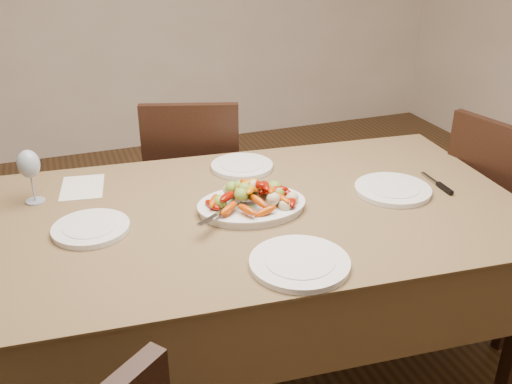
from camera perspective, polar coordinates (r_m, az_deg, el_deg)
The scene contains 13 objects.
dining_table at distance 2.15m, azimuth -0.00°, elevation -10.65°, with size 1.84×1.04×0.76m, color brown.
chair_far at distance 2.78m, azimuth -6.06°, elevation 0.49°, with size 0.42×0.42×0.95m, color black, non-canonical shape.
chair_right at distance 2.69m, azimuth 24.04°, elevation -2.69°, with size 0.42×0.42×0.95m, color black, non-canonical shape.
serving_platter at distance 1.93m, azimuth -0.43°, elevation -1.52°, with size 0.36×0.26×0.02m, color white.
roasted_vegetables at distance 1.91m, azimuth -0.44°, elevation 0.01°, with size 0.29×0.20×0.09m, color #780C02, non-canonical shape.
serving_spoon at distance 1.87m, azimuth -2.07°, elevation -1.26°, with size 0.28×0.06×0.03m, color #9EA0A8, non-canonical shape.
plate_left at distance 1.88m, azimuth -16.18°, elevation -3.54°, with size 0.24×0.24×0.02m, color white.
plate_right at distance 2.12m, azimuth 13.51°, elevation 0.22°, with size 0.27×0.27×0.02m, color white.
plate_far at distance 2.25m, azimuth -1.41°, elevation 2.57°, with size 0.24×0.24×0.02m, color white.
plate_near at distance 1.64m, azimuth 4.38°, elevation -7.11°, with size 0.29×0.29×0.02m, color white.
wine_glass at distance 2.10m, azimuth -21.61°, elevation 1.58°, with size 0.08×0.08×0.20m, color #8C99A5, non-canonical shape.
menu_card at distance 2.19m, azimuth -16.98°, elevation 0.46°, with size 0.15×0.21×0.00m, color silver.
table_knife at distance 2.22m, azimuth 17.72°, elevation 0.74°, with size 0.02×0.20×0.01m, color #9EA0A8, non-canonical shape.
Camera 1 is at (-0.64, -1.33, 1.66)m, focal length 40.00 mm.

